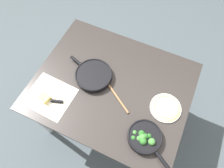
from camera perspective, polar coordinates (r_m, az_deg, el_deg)
The scene contains 9 objects.
ground_plane at distance 2.24m, azimuth 0.00°, elevation -9.19°, with size 14.00×14.00×0.00m, color #424C51.
dining_table_red at distance 1.60m, azimuth 0.00°, elevation -1.67°, with size 1.18×0.96×0.77m.
skillet_broccoli at distance 1.38m, azimuth 9.35°, elevation -14.90°, with size 0.33×0.25×0.08m.
skillet_eggs at distance 1.55m, azimuth -5.32°, elevation 2.49°, with size 0.39×0.29×0.05m.
wooden_spoon at distance 1.51m, azimuth -0.49°, elevation -0.88°, with size 0.35×0.24×0.02m.
parchment_sheet at distance 1.56m, azimuth -17.35°, elevation -3.32°, with size 0.35×0.30×0.00m.
grater_knife at distance 1.53m, azimuth -17.01°, elevation -4.59°, with size 0.25×0.10×0.02m.
cheese_block at distance 1.54m, azimuth -18.67°, elevation -3.79°, with size 0.09×0.08×0.04m.
dinner_plate_stack at distance 1.49m, azimuth 15.10°, elevation -6.52°, with size 0.23×0.23×0.03m.
Camera 1 is at (0.29, -0.62, 2.13)m, focal length 32.00 mm.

